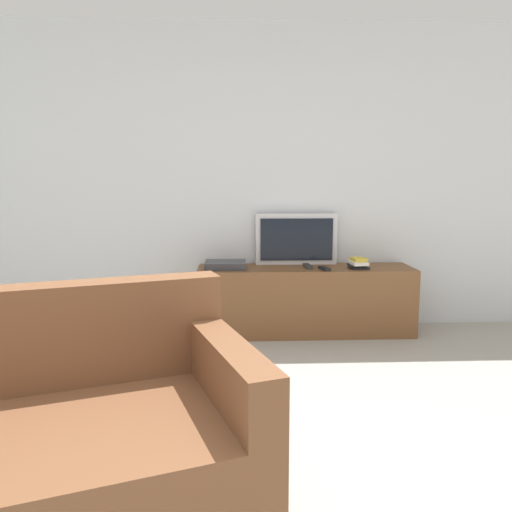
{
  "coord_description": "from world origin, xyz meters",
  "views": [
    {
      "loc": [
        -0.1,
        -1.34,
        1.27
      ],
      "look_at": [
        0.07,
        2.38,
        0.72
      ],
      "focal_mm": 35.0,
      "sensor_mm": 36.0,
      "label": 1
    }
  ],
  "objects_px": {
    "remote_on_stand": "(308,266)",
    "book_stack": "(358,263)",
    "set_top_box": "(226,265)",
    "tv_stand": "(305,300)",
    "couch": "(14,460)",
    "remote_secondary": "(324,269)",
    "television": "(296,239)"
  },
  "relations": [
    {
      "from": "remote_on_stand",
      "to": "book_stack",
      "type": "bearing_deg",
      "value": -6.39
    },
    {
      "from": "book_stack",
      "to": "set_top_box",
      "type": "bearing_deg",
      "value": 177.88
    },
    {
      "from": "set_top_box",
      "to": "tv_stand",
      "type": "bearing_deg",
      "value": 1.84
    },
    {
      "from": "set_top_box",
      "to": "book_stack",
      "type": "bearing_deg",
      "value": -2.12
    },
    {
      "from": "couch",
      "to": "remote_secondary",
      "type": "relative_size",
      "value": 12.38
    },
    {
      "from": "book_stack",
      "to": "set_top_box",
      "type": "distance_m",
      "value": 1.1
    },
    {
      "from": "tv_stand",
      "to": "book_stack",
      "type": "height_order",
      "value": "book_stack"
    },
    {
      "from": "couch",
      "to": "set_top_box",
      "type": "distance_m",
      "value": 2.51
    },
    {
      "from": "television",
      "to": "set_top_box",
      "type": "relative_size",
      "value": 2.1
    },
    {
      "from": "television",
      "to": "remote_on_stand",
      "type": "distance_m",
      "value": 0.3
    },
    {
      "from": "television",
      "to": "remote_secondary",
      "type": "xyz_separation_m",
      "value": [
        0.19,
        -0.32,
        -0.21
      ]
    },
    {
      "from": "tv_stand",
      "to": "television",
      "type": "relative_size",
      "value": 2.56
    },
    {
      "from": "remote_on_stand",
      "to": "set_top_box",
      "type": "bearing_deg",
      "value": -179.52
    },
    {
      "from": "tv_stand",
      "to": "television",
      "type": "xyz_separation_m",
      "value": [
        -0.06,
        0.18,
        0.5
      ]
    },
    {
      "from": "tv_stand",
      "to": "remote_secondary",
      "type": "bearing_deg",
      "value": -45.32
    },
    {
      "from": "remote_secondary",
      "to": "remote_on_stand",
      "type": "bearing_deg",
      "value": 134.27
    },
    {
      "from": "tv_stand",
      "to": "television",
      "type": "distance_m",
      "value": 0.54
    },
    {
      "from": "book_stack",
      "to": "set_top_box",
      "type": "height_order",
      "value": "book_stack"
    },
    {
      "from": "remote_on_stand",
      "to": "set_top_box",
      "type": "distance_m",
      "value": 0.69
    },
    {
      "from": "set_top_box",
      "to": "couch",
      "type": "bearing_deg",
      "value": -106.74
    },
    {
      "from": "television",
      "to": "remote_secondary",
      "type": "height_order",
      "value": "television"
    },
    {
      "from": "tv_stand",
      "to": "book_stack",
      "type": "bearing_deg",
      "value": -8.19
    },
    {
      "from": "couch",
      "to": "set_top_box",
      "type": "height_order",
      "value": "couch"
    },
    {
      "from": "remote_secondary",
      "to": "book_stack",
      "type": "bearing_deg",
      "value": 14.13
    },
    {
      "from": "remote_secondary",
      "to": "set_top_box",
      "type": "height_order",
      "value": "set_top_box"
    },
    {
      "from": "remote_on_stand",
      "to": "remote_secondary",
      "type": "relative_size",
      "value": 1.28
    },
    {
      "from": "set_top_box",
      "to": "television",
      "type": "bearing_deg",
      "value": 18.34
    },
    {
      "from": "television",
      "to": "remote_secondary",
      "type": "bearing_deg",
      "value": -58.59
    },
    {
      "from": "couch",
      "to": "book_stack",
      "type": "distance_m",
      "value": 2.98
    },
    {
      "from": "book_stack",
      "to": "set_top_box",
      "type": "xyz_separation_m",
      "value": [
        -1.1,
        0.04,
        -0.01
      ]
    },
    {
      "from": "television",
      "to": "book_stack",
      "type": "height_order",
      "value": "television"
    },
    {
      "from": "television",
      "to": "book_stack",
      "type": "relative_size",
      "value": 3.43
    }
  ]
}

